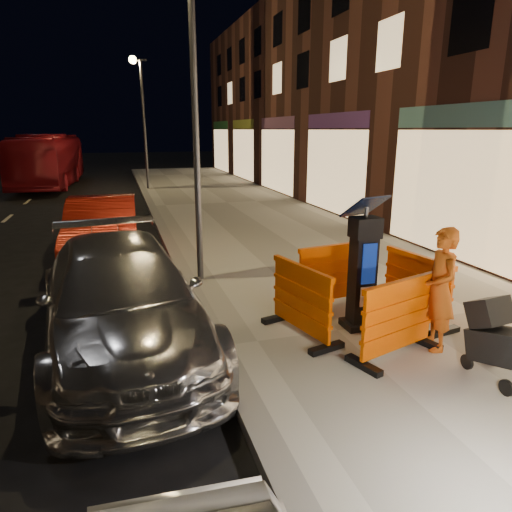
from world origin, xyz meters
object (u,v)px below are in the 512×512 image
object	(u,v)px
barrier_bldgside	(416,288)
bus_doubledecker	(52,186)
parking_kiosk	(363,267)
car_silver	(126,346)
barrier_front	(398,319)
car_red	(106,259)
man	(440,289)
stroller	(502,342)
barrier_back	(333,275)
barrier_kerbside	(301,301)

from	to	relation	value
barrier_bldgside	bus_doubledecker	bearing A→B (deg)	9.43
parking_kiosk	barrier_bldgside	distance (m)	1.04
parking_kiosk	car_silver	size ratio (longest dim) A/B	0.37
parking_kiosk	bus_doubledecker	bearing A→B (deg)	95.18
car_silver	bus_doubledecker	bearing A→B (deg)	93.86
parking_kiosk	barrier_front	bearing A→B (deg)	-102.20
barrier_bldgside	car_red	bearing A→B (deg)	30.13
man	barrier_bldgside	bearing A→B (deg)	173.13
stroller	man	bearing A→B (deg)	94.94
barrier_bldgside	man	world-z (taller)	man
barrier_back	bus_doubledecker	world-z (taller)	bus_doubledecker
barrier_bldgside	man	size ratio (longest dim) A/B	0.80
barrier_bldgside	bus_doubledecker	size ratio (longest dim) A/B	0.13
man	bus_doubledecker	bearing A→B (deg)	-149.37
barrier_back	car_silver	bearing A→B (deg)	175.49
parking_kiosk	stroller	world-z (taller)	parking_kiosk
parking_kiosk	barrier_kerbside	bearing A→B (deg)	167.80
car_red	bus_doubledecker	world-z (taller)	bus_doubledecker
barrier_bldgside	bus_doubledecker	world-z (taller)	bus_doubledecker
barrier_kerbside	man	distance (m)	1.85
barrier_back	car_red	distance (m)	5.94
car_silver	man	xyz separation A→B (m)	(4.03, -1.56, 0.98)
car_silver	man	bearing A→B (deg)	-26.51
barrier_bldgside	car_silver	world-z (taller)	barrier_bldgside
parking_kiosk	barrier_kerbside	world-z (taller)	parking_kiosk
barrier_front	car_red	size ratio (longest dim) A/B	0.30
barrier_back	car_red	bearing A→B (deg)	120.07
parking_kiosk	man	size ratio (longest dim) A/B	1.12
barrier_bldgside	car_red	size ratio (longest dim) A/B	0.30
barrier_back	stroller	bearing A→B (deg)	-82.12
car_silver	car_red	xyz separation A→B (m)	(-0.35, 4.85, 0.00)
stroller	barrier_back	bearing A→B (deg)	99.50
parking_kiosk	barrier_bldgside	world-z (taller)	parking_kiosk
barrier_kerbside	stroller	bearing A→B (deg)	-149.11
barrier_kerbside	stroller	size ratio (longest dim) A/B	1.42
parking_kiosk	car_silver	distance (m)	3.62
bus_doubledecker	stroller	distance (m)	24.77
barrier_front	barrier_kerbside	distance (m)	1.34
barrier_back	car_red	size ratio (longest dim) A/B	0.30
man	barrier_back	bearing A→B (deg)	-148.34
barrier_back	car_red	xyz separation A→B (m)	(-3.74, 4.57, -0.67)
car_silver	stroller	size ratio (longest dim) A/B	5.42
barrier_bldgside	barrier_kerbside	bearing A→B (deg)	79.80
barrier_bldgside	car_silver	distance (m)	4.44
parking_kiosk	barrier_back	size ratio (longest dim) A/B	1.40
bus_doubledecker	barrier_bldgside	bearing A→B (deg)	-67.61
barrier_front	barrier_kerbside	bearing A→B (deg)	117.80
car_red	bus_doubledecker	size ratio (longest dim) A/B	0.45
parking_kiosk	bus_doubledecker	xyz separation A→B (m)	(-6.81, 21.76, -1.08)
parking_kiosk	car_red	distance (m)	6.75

